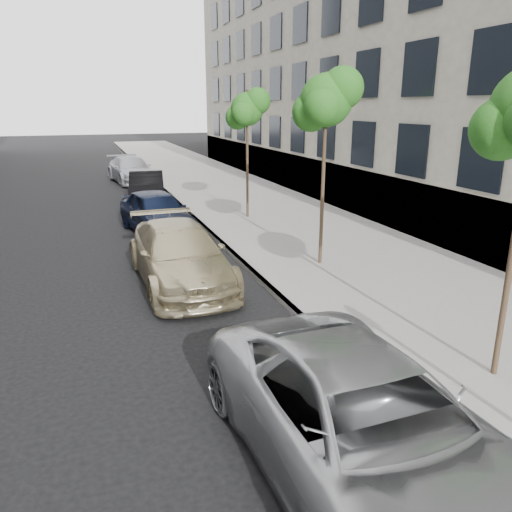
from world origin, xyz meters
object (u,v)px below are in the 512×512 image
sedan_blue (157,212)px  suv (180,255)px  tree_far (248,109)px  tree_mid (327,100)px  sedan_rear (131,170)px  sedan_black (147,187)px  minivan (365,425)px

sedan_blue → suv: bearing=-102.2°
tree_far → tree_mid: bearing=-90.0°
suv → sedan_rear: (0.71, 18.41, -0.01)m
sedan_blue → sedan_black: bearing=76.3°
tree_far → sedan_blue: tree_far is taller
sedan_black → sedan_rear: sedan_rear is taller
tree_mid → sedan_rear: 19.12m
tree_far → sedan_rear: (-3.33, 11.94, -3.53)m
tree_far → sedan_rear: tree_far is taller
minivan → tree_far: bearing=75.1°
suv → sedan_rear: size_ratio=1.01×
minivan → sedan_black: minivan is taller
tree_mid → sedan_blue: tree_mid is taller
sedan_rear → minivan: bearing=-97.3°
tree_far → sedan_black: 7.05m
sedan_black → sedan_rear: size_ratio=0.86×
tree_mid → minivan: size_ratio=0.94×
tree_far → sedan_black: tree_far is taller
minivan → sedan_rear: minivan is taller
tree_far → suv: tree_far is taller
minivan → tree_mid: bearing=65.0°
sedan_black → sedan_rear: bearing=97.8°
tree_far → minivan: bearing=-103.1°
sedan_blue → sedan_black: size_ratio=1.02×
sedan_blue → tree_far: bearing=5.2°
minivan → sedan_black: 19.39m
tree_far → minivan: size_ratio=0.88×
sedan_black → tree_far: bearing=-49.1°
sedan_black → sedan_rear: 6.85m
sedan_rear → sedan_blue: bearing=-99.3°
tree_far → sedan_rear: size_ratio=0.96×
tree_mid → suv: 5.54m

